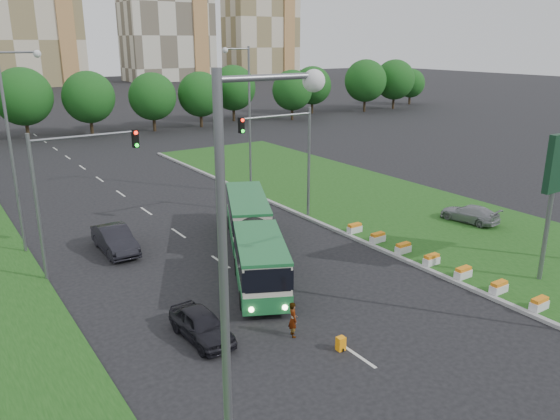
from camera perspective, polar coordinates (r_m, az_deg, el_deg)
ground at (r=29.24m, az=4.63°, el=-7.93°), size 360.00×360.00×0.00m
grass_median at (r=42.99m, az=11.62°, el=0.24°), size 14.00×60.00×0.15m
median_kerb at (r=38.52m, az=4.31°, el=-1.43°), size 0.30×60.00×0.18m
lane_markings at (r=44.57m, az=-14.71°, el=0.53°), size 0.20×100.00×0.01m
flower_planters at (r=32.50m, az=15.55°, el=-5.00°), size 1.10×13.70×0.60m
traffic_mast_median at (r=37.99m, az=1.10°, el=6.56°), size 5.76×0.32×8.00m
traffic_mast_left at (r=31.04m, az=-21.37°, el=2.91°), size 5.76×0.32×8.00m
street_lamps at (r=34.08m, az=-9.74°, el=6.18°), size 36.00×60.00×12.00m
tree_line at (r=80.51m, az=-14.72°, el=11.12°), size 120.00×8.00×9.00m
apartment_tower_east at (r=185.33m, az=-11.88°, el=20.41°), size 27.00×15.00×47.00m
midrise_east at (r=201.30m, az=-2.03°, el=19.47°), size 24.00×14.00×40.00m
articulated_bus at (r=31.88m, az=-3.40°, el=-2.73°), size 2.36×15.13×2.49m
car_left_near at (r=24.36m, az=-8.21°, el=-11.79°), size 1.74×3.99×1.34m
car_left_far at (r=34.88m, az=-16.87°, el=-2.96°), size 1.73×4.84×1.59m
car_median at (r=40.73m, az=19.20°, el=-0.35°), size 2.35×4.37×1.20m
pedestrian at (r=24.25m, az=1.37°, el=-11.35°), size 0.55×0.68×1.62m
shopping_trolley at (r=23.64m, az=6.37°, el=-13.71°), size 0.35×0.37×0.60m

